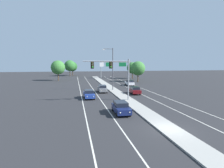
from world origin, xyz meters
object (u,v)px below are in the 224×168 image
(car_oncoming_blue, at_px, (89,94))
(car_oncoming_grey, at_px, (102,89))
(car_receding_darkred, at_px, (134,90))
(tree_far_right_c, at_px, (133,68))
(tree_far_left_c, at_px, (70,66))
(tree_far_right_a, at_px, (138,68))
(car_oncoming_navy, at_px, (121,107))
(street_lamp_median, at_px, (112,66))
(car_receding_white, at_px, (130,83))
(overhead_signal_mast, at_px, (114,71))
(tree_far_left_a, at_px, (58,67))
(tree_far_left_b, at_px, (73,67))
(highway_sign_gantry, at_px, (116,64))

(car_oncoming_blue, relative_size, car_oncoming_grey, 1.00)
(car_receding_darkred, height_order, tree_far_right_c, tree_far_right_c)
(tree_far_left_c, height_order, tree_far_right_a, tree_far_left_c)
(car_oncoming_navy, bearing_deg, car_receding_darkred, 66.00)
(car_oncoming_blue, relative_size, tree_far_right_c, 0.65)
(street_lamp_median, relative_size, car_receding_white, 2.23)
(car_oncoming_grey, distance_m, car_receding_white, 14.66)
(overhead_signal_mast, xyz_separation_m, tree_far_left_a, (-12.70, 41.07, -0.45))
(car_oncoming_grey, bearing_deg, tree_far_left_a, 111.67)
(car_receding_darkred, height_order, tree_far_left_b, tree_far_left_b)
(car_oncoming_blue, relative_size, tree_far_left_a, 0.60)
(car_oncoming_blue, bearing_deg, car_oncoming_grey, 63.05)
(tree_far_left_b, bearing_deg, highway_sign_gantry, -50.06)
(car_oncoming_navy, xyz_separation_m, car_receding_darkred, (6.65, 14.93, 0.00))
(car_receding_white, bearing_deg, tree_far_right_a, 58.90)
(tree_far_right_c, bearing_deg, car_receding_darkred, -106.63)
(overhead_signal_mast, height_order, car_oncoming_blue, overhead_signal_mast)
(tree_far_right_a, relative_size, tree_far_right_c, 1.04)
(highway_sign_gantry, height_order, tree_far_left_b, highway_sign_gantry)
(car_oncoming_grey, bearing_deg, car_receding_darkred, -30.61)
(highway_sign_gantry, height_order, tree_far_right_c, highway_sign_gantry)
(street_lamp_median, relative_size, tree_far_left_a, 1.33)
(tree_far_left_c, height_order, tree_far_right_c, tree_far_left_c)
(car_oncoming_navy, bearing_deg, tree_far_left_c, 96.36)
(overhead_signal_mast, relative_size, car_receding_darkred, 1.79)
(car_oncoming_grey, bearing_deg, tree_far_right_c, 62.47)
(street_lamp_median, bearing_deg, tree_far_left_a, 117.63)
(car_receding_white, xyz_separation_m, tree_far_right_a, (5.89, 9.76, 3.87))
(car_receding_darkred, xyz_separation_m, tree_far_left_a, (-18.56, 34.39, 4.09))
(street_lamp_median, height_order, tree_far_left_a, street_lamp_median)
(car_oncoming_blue, height_order, tree_far_right_c, tree_far_right_c)
(car_oncoming_navy, bearing_deg, highway_sign_gantry, 78.33)
(highway_sign_gantry, height_order, tree_far_left_a, tree_far_left_a)
(tree_far_left_b, relative_size, tree_far_right_c, 1.03)
(tree_far_left_c, xyz_separation_m, tree_far_right_a, (23.97, -33.68, -0.47))
(street_lamp_median, bearing_deg, car_oncoming_navy, -97.84)
(tree_far_left_b, xyz_separation_m, tree_far_right_a, (22.70, -38.29, 0.04))
(highway_sign_gantry, relative_size, tree_far_right_a, 1.85)
(car_oncoming_blue, bearing_deg, tree_far_left_b, 93.07)
(overhead_signal_mast, bearing_deg, car_receding_darkred, 48.71)
(overhead_signal_mast, distance_m, tree_far_left_a, 42.99)
(street_lamp_median, height_order, car_receding_white, street_lamp_median)
(car_oncoming_grey, bearing_deg, street_lamp_median, 41.03)
(car_receding_white, height_order, tree_far_right_c, tree_far_right_c)
(overhead_signal_mast, relative_size, tree_far_left_b, 1.13)
(car_receding_darkred, relative_size, tree_far_right_c, 0.65)
(tree_far_left_b, distance_m, tree_far_right_a, 44.51)
(tree_far_right_a, bearing_deg, tree_far_left_b, 120.66)
(overhead_signal_mast, bearing_deg, street_lamp_median, 80.61)
(highway_sign_gantry, relative_size, tree_far_left_c, 1.68)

